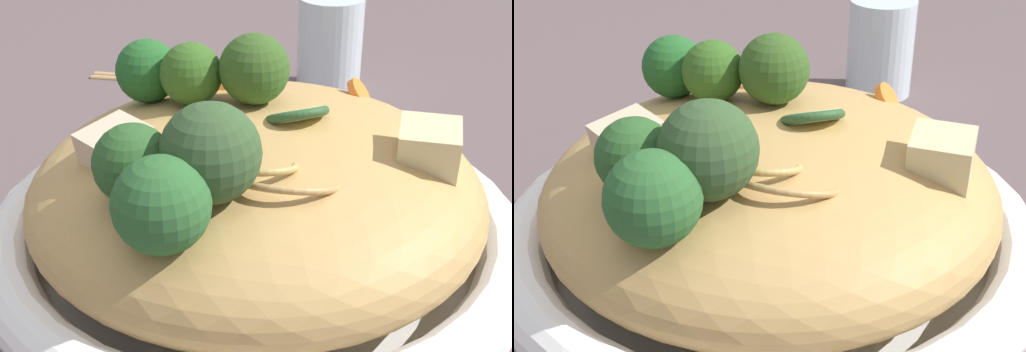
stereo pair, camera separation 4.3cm
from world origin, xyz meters
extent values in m
plane|color=#5A4A4B|center=(0.00, 0.00, 0.00)|extent=(3.00, 3.00, 0.00)
cylinder|color=white|center=(0.00, 0.00, 0.01)|extent=(0.32, 0.32, 0.02)
torus|color=white|center=(0.00, 0.00, 0.03)|extent=(0.33, 0.33, 0.03)
ellipsoid|color=tan|center=(0.00, 0.00, 0.06)|extent=(0.27, 0.27, 0.09)
torus|color=tan|center=(-0.01, 0.04, 0.08)|extent=(0.05, 0.05, 0.02)
torus|color=tan|center=(-0.03, 0.03, 0.10)|extent=(0.06, 0.06, 0.02)
torus|color=tan|center=(-0.04, 0.03, 0.10)|extent=(0.08, 0.08, 0.03)
cone|color=#9AC372|center=(-0.03, 0.10, 0.09)|extent=(0.03, 0.03, 0.01)
sphere|color=#295A2B|center=(-0.03, 0.10, 0.11)|extent=(0.06, 0.06, 0.05)
cone|color=#9EC37B|center=(0.00, 0.09, 0.10)|extent=(0.02, 0.02, 0.01)
sphere|color=#295325|center=(0.00, 0.09, 0.12)|extent=(0.04, 0.04, 0.04)
cone|color=#9ABF73|center=(0.09, 0.01, 0.10)|extent=(0.03, 0.03, 0.02)
sphere|color=#225924|center=(0.09, 0.01, 0.12)|extent=(0.06, 0.06, 0.04)
cone|color=#9FB57A|center=(0.05, 0.00, 0.10)|extent=(0.03, 0.03, 0.02)
sphere|color=#325B1E|center=(0.05, 0.00, 0.12)|extent=(0.05, 0.05, 0.04)
cone|color=#9EB972|center=(-0.03, 0.07, 0.10)|extent=(0.03, 0.03, 0.02)
sphere|color=#314D29|center=(-0.03, 0.07, 0.12)|extent=(0.07, 0.07, 0.05)
cone|color=#99BB7C|center=(0.02, -0.02, 0.10)|extent=(0.03, 0.03, 0.02)
sphere|color=#31521E|center=(0.02, -0.02, 0.13)|extent=(0.06, 0.06, 0.04)
cylinder|color=orange|center=(0.05, -0.04, 0.10)|extent=(0.03, 0.03, 0.02)
cylinder|color=orange|center=(0.00, -0.10, 0.09)|extent=(0.02, 0.03, 0.02)
cylinder|color=orange|center=(-0.03, 0.06, 0.10)|extent=(0.03, 0.03, 0.02)
cylinder|color=beige|center=(0.10, -0.01, 0.09)|extent=(0.04, 0.04, 0.02)
torus|color=#2B572B|center=(0.10, -0.01, 0.09)|extent=(0.04, 0.04, 0.03)
cylinder|color=beige|center=(-0.01, -0.02, 0.11)|extent=(0.04, 0.04, 0.02)
torus|color=#2C512B|center=(-0.01, -0.02, 0.11)|extent=(0.05, 0.05, 0.02)
cube|color=beige|center=(0.04, 0.07, 0.10)|extent=(0.03, 0.04, 0.03)
cube|color=beige|center=(-0.08, -0.05, 0.10)|extent=(0.05, 0.05, 0.03)
cylinder|color=tan|center=(0.28, -0.19, 0.00)|extent=(0.18, 0.12, 0.01)
cylinder|color=tan|center=(0.27, -0.19, 0.00)|extent=(0.18, 0.12, 0.01)
cylinder|color=silver|center=(0.16, -0.28, 0.05)|extent=(0.06, 0.06, 0.09)
camera|label=1|loc=(-0.25, 0.28, 0.28)|focal=50.47mm
camera|label=2|loc=(-0.28, 0.24, 0.28)|focal=50.47mm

